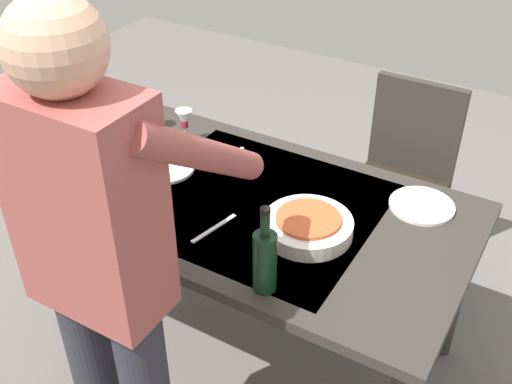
# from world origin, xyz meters

# --- Properties ---
(ground_plane) EXTENTS (6.00, 6.00, 0.00)m
(ground_plane) POSITION_xyz_m (0.00, 0.00, 0.00)
(ground_plane) COLOR #66605B
(dining_table) EXTENTS (1.52, 0.89, 0.75)m
(dining_table) POSITION_xyz_m (0.00, 0.00, 0.67)
(dining_table) COLOR #332D28
(dining_table) RESTS_ON ground_plane
(chair_near) EXTENTS (0.40, 0.40, 0.91)m
(chair_near) POSITION_xyz_m (-0.29, -0.83, 0.53)
(chair_near) COLOR black
(chair_near) RESTS_ON ground_plane
(person_server) EXTENTS (0.42, 0.61, 1.69)m
(person_server) POSITION_xyz_m (0.04, 0.71, 0.96)
(person_server) COLOR #2D2D38
(person_server) RESTS_ON ground_plane
(wine_bottle) EXTENTS (0.07, 0.07, 0.30)m
(wine_bottle) POSITION_xyz_m (-0.24, 0.36, 0.86)
(wine_bottle) COLOR black
(wine_bottle) RESTS_ON dining_table
(wine_glass_left) EXTENTS (0.07, 0.07, 0.15)m
(wine_glass_left) POSITION_xyz_m (0.46, -0.22, 0.85)
(wine_glass_left) COLOR white
(wine_glass_left) RESTS_ON dining_table
(water_cup_near_left) EXTENTS (0.07, 0.07, 0.10)m
(water_cup_near_left) POSITION_xyz_m (0.66, -0.26, 0.80)
(water_cup_near_left) COLOR silver
(water_cup_near_left) RESTS_ON dining_table
(water_cup_near_right) EXTENTS (0.08, 0.08, 0.10)m
(water_cup_near_right) POSITION_xyz_m (0.62, 0.10, 0.80)
(water_cup_near_right) COLOR silver
(water_cup_near_right) RESTS_ON dining_table
(serving_bowl_pasta) EXTENTS (0.30, 0.30, 0.07)m
(serving_bowl_pasta) POSITION_xyz_m (-0.23, 0.06, 0.78)
(serving_bowl_pasta) COLOR silver
(serving_bowl_pasta) RESTS_ON dining_table
(dinner_plate_near) EXTENTS (0.23, 0.23, 0.01)m
(dinner_plate_near) POSITION_xyz_m (-0.52, -0.28, 0.76)
(dinner_plate_near) COLOR silver
(dinner_plate_near) RESTS_ON dining_table
(dinner_plate_far) EXTENTS (0.23, 0.23, 0.01)m
(dinner_plate_far) POSITION_xyz_m (0.42, -0.02, 0.76)
(dinner_plate_far) COLOR silver
(dinner_plate_far) RESTS_ON dining_table
(table_knife) EXTENTS (0.06, 0.20, 0.00)m
(table_knife) POSITION_xyz_m (0.05, 0.20, 0.75)
(table_knife) COLOR silver
(table_knife) RESTS_ON dining_table
(table_fork) EXTENTS (0.08, 0.17, 0.00)m
(table_fork) POSITION_xyz_m (0.27, -0.22, 0.75)
(table_fork) COLOR silver
(table_fork) RESTS_ON dining_table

